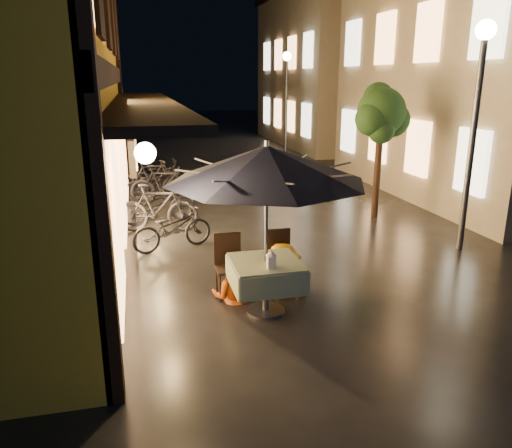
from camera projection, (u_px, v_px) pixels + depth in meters
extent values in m
plane|color=black|center=(363.00, 307.00, 7.33)|extent=(90.00, 90.00, 0.00)
cube|color=black|center=(111.00, 75.00, 9.36)|extent=(0.12, 11.00, 0.35)
cube|color=black|center=(144.00, 104.00, 9.64)|extent=(1.20, 10.50, 0.12)
cube|color=#FFB068|center=(110.00, 10.00, 10.39)|extent=(0.10, 0.90, 1.50)
cube|color=#FFB068|center=(114.00, 22.00, 12.73)|extent=(0.10, 0.90, 1.50)
cube|color=#FFB068|center=(115.00, 222.00, 6.64)|extent=(0.10, 2.20, 2.40)
cube|color=#FFB068|center=(120.00, 174.00, 9.90)|extent=(0.10, 2.20, 2.40)
cube|color=#FFB068|center=(123.00, 150.00, 13.17)|extent=(0.10, 2.20, 2.40)
cube|color=#FFB068|center=(472.00, 162.00, 10.78)|extent=(0.10, 1.00, 1.40)
cube|color=#FFB068|center=(489.00, 23.00, 9.98)|extent=(0.10, 1.00, 1.40)
cube|color=#FFB068|center=(417.00, 148.00, 12.83)|extent=(0.10, 1.00, 1.40)
cube|color=#FFB068|center=(428.00, 32.00, 12.03)|extent=(0.10, 1.00, 1.40)
cube|color=#FFB068|center=(378.00, 138.00, 14.88)|extent=(0.10, 1.00, 1.40)
cube|color=#FFB068|center=(385.00, 39.00, 14.09)|extent=(0.10, 1.00, 1.40)
cube|color=#FFB068|center=(348.00, 131.00, 16.93)|extent=(0.10, 1.00, 1.40)
cube|color=#FFB068|center=(353.00, 43.00, 16.14)|extent=(0.10, 1.00, 1.40)
cube|color=#A0977F|center=(350.00, 72.00, 24.81)|extent=(7.00, 10.00, 7.00)
cube|color=#FFB068|center=(306.00, 120.00, 21.04)|extent=(0.10, 1.00, 1.40)
cube|color=#FFB068|center=(308.00, 50.00, 20.24)|extent=(0.10, 1.00, 1.40)
cube|color=#FFB068|center=(291.00, 117.00, 23.09)|extent=(0.10, 1.00, 1.40)
cube|color=#FFB068|center=(292.00, 53.00, 22.29)|extent=(0.10, 1.00, 1.40)
cube|color=#FFB068|center=(278.00, 113.00, 25.14)|extent=(0.10, 1.00, 1.40)
cube|color=#FFB068|center=(278.00, 55.00, 24.35)|extent=(0.10, 1.00, 1.40)
cube|color=#FFB068|center=(267.00, 111.00, 27.19)|extent=(0.10, 1.00, 1.40)
cube|color=#FFB068|center=(267.00, 57.00, 26.40)|extent=(0.10, 1.00, 1.40)
cylinder|color=black|center=(377.00, 172.00, 11.76)|extent=(0.16, 0.16, 2.20)
sphere|color=black|center=(381.00, 112.00, 11.36)|extent=(1.10, 1.10, 1.10)
sphere|color=black|center=(393.00, 120.00, 11.59)|extent=(0.80, 0.80, 0.80)
sphere|color=black|center=(372.00, 119.00, 11.19)|extent=(0.76, 0.76, 0.76)
sphere|color=black|center=(378.00, 97.00, 11.56)|extent=(0.70, 0.70, 0.70)
sphere|color=black|center=(381.00, 131.00, 11.22)|extent=(0.60, 0.60, 0.60)
cylinder|color=#59595E|center=(472.00, 147.00, 9.30)|extent=(0.12, 0.12, 4.00)
sphere|color=#FFEFBC|center=(486.00, 30.00, 8.72)|extent=(0.36, 0.36, 0.36)
cylinder|color=#59595E|center=(286.00, 109.00, 20.50)|extent=(0.12, 0.12, 4.00)
sphere|color=#FFEFBC|center=(287.00, 56.00, 19.91)|extent=(0.36, 0.36, 0.36)
cylinder|color=#59595E|center=(266.00, 289.00, 7.10)|extent=(0.10, 0.10, 0.72)
cylinder|color=#59595E|center=(266.00, 310.00, 7.20)|extent=(0.56, 0.56, 0.04)
cube|color=#315D3A|center=(266.00, 263.00, 6.99)|extent=(0.95, 0.95, 0.06)
cube|color=#315D3A|center=(298.00, 271.00, 7.14)|extent=(0.04, 0.95, 0.33)
cube|color=#315D3A|center=(233.00, 277.00, 6.93)|extent=(0.04, 0.95, 0.33)
cube|color=#315D3A|center=(258.00, 262.00, 7.48)|extent=(0.95, 0.04, 0.33)
cube|color=#315D3A|center=(275.00, 287.00, 6.59)|extent=(0.95, 0.04, 0.33)
cylinder|color=#59595E|center=(266.00, 236.00, 6.88)|extent=(0.05, 0.05, 2.30)
cone|color=black|center=(267.00, 164.00, 6.59)|extent=(2.75, 2.75, 0.49)
cylinder|color=#59595E|center=(267.00, 145.00, 6.52)|extent=(0.06, 0.06, 0.12)
cube|color=black|center=(230.00, 269.00, 7.59)|extent=(0.42, 0.42, 0.05)
cube|color=black|center=(227.00, 249.00, 7.70)|extent=(0.42, 0.04, 0.55)
cylinder|color=black|center=(220.00, 289.00, 7.45)|extent=(0.04, 0.04, 0.43)
cylinder|color=black|center=(244.00, 287.00, 7.53)|extent=(0.04, 0.04, 0.43)
cylinder|color=black|center=(217.00, 280.00, 7.79)|extent=(0.04, 0.04, 0.43)
cylinder|color=black|center=(239.00, 278.00, 7.87)|extent=(0.04, 0.04, 0.43)
cube|color=black|center=(280.00, 264.00, 7.77)|extent=(0.42, 0.42, 0.05)
cube|color=black|center=(277.00, 245.00, 7.88)|extent=(0.42, 0.04, 0.55)
cylinder|color=black|center=(272.00, 284.00, 7.63)|extent=(0.04, 0.04, 0.43)
cylinder|color=black|center=(294.00, 282.00, 7.71)|extent=(0.04, 0.04, 0.43)
cylinder|color=black|center=(266.00, 275.00, 7.97)|extent=(0.04, 0.04, 0.43)
cylinder|color=black|center=(288.00, 273.00, 8.05)|extent=(0.04, 0.04, 0.43)
cube|color=white|center=(271.00, 262.00, 6.70)|extent=(0.11, 0.11, 0.18)
cube|color=#FFD88C|center=(271.00, 263.00, 6.70)|extent=(0.07, 0.07, 0.12)
cone|color=white|center=(271.00, 253.00, 6.67)|extent=(0.16, 0.16, 0.07)
imported|color=#BC4D0F|center=(233.00, 254.00, 7.44)|extent=(0.85, 0.76, 1.45)
imported|color=orange|center=(283.00, 245.00, 7.62)|extent=(1.15, 0.88, 1.57)
imported|color=black|center=(172.00, 228.00, 9.71)|extent=(1.72, 1.05, 0.86)
imported|color=black|center=(158.00, 208.00, 10.80)|extent=(1.84, 0.85, 1.06)
imported|color=black|center=(157.00, 204.00, 11.49)|extent=(1.81, 0.92, 0.91)
imported|color=black|center=(163.00, 186.00, 12.94)|extent=(1.86, 1.09, 1.08)
imported|color=black|center=(153.00, 184.00, 13.69)|extent=(1.79, 1.14, 0.89)
imported|color=black|center=(152.00, 177.00, 14.34)|extent=(1.71, 0.84, 0.99)
imported|color=black|center=(160.00, 175.00, 14.93)|extent=(1.73, 0.74, 0.89)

